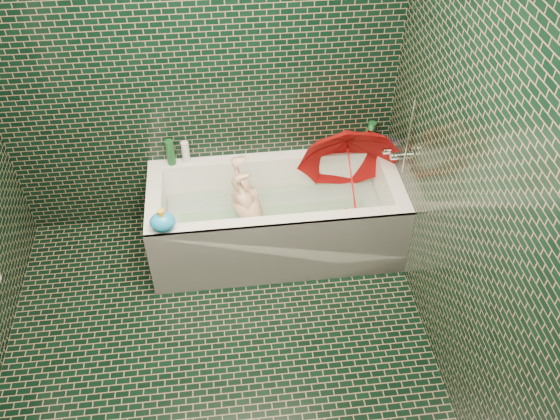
{
  "coord_description": "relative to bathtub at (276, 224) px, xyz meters",
  "views": [
    {
      "loc": [
        0.13,
        -1.93,
        3.12
      ],
      "look_at": [
        0.46,
        0.82,
        0.52
      ],
      "focal_mm": 38.0,
      "sensor_mm": 36.0,
      "label": 1
    }
  ],
  "objects": [
    {
      "name": "rubber_duck",
      "position": [
        0.52,
        0.35,
        0.39
      ],
      "size": [
        0.13,
        0.11,
        0.1
      ],
      "rotation": [
        0.0,
        0.0,
        -0.38
      ],
      "color": "yellow",
      "rests_on": "bathtub"
    },
    {
      "name": "soap_bottle_c",
      "position": [
        0.78,
        0.36,
        0.34
      ],
      "size": [
        0.14,
        0.14,
        0.16
      ],
      "primitive_type": "imported",
      "rotation": [
        0.0,
        0.0,
        -0.16
      ],
      "color": "#13441E",
      "rests_on": "bathtub"
    },
    {
      "name": "faucet",
      "position": [
        0.81,
        0.01,
        0.56
      ],
      "size": [
        0.18,
        0.19,
        0.55
      ],
      "color": "silver",
      "rests_on": "wall_right"
    },
    {
      "name": "water",
      "position": [
        0.0,
        0.02,
        0.09
      ],
      "size": [
        1.48,
        0.53,
        0.0
      ],
      "primitive_type": "cube",
      "color": "silver",
      "rests_on": "bathtub"
    },
    {
      "name": "floor",
      "position": [
        -0.45,
        -1.01,
        -0.21
      ],
      "size": [
        2.8,
        2.8,
        0.0
      ],
      "primitive_type": "plane",
      "color": "black",
      "rests_on": "ground"
    },
    {
      "name": "soap_bottle_a",
      "position": [
        0.8,
        0.31,
        0.34
      ],
      "size": [
        0.11,
        0.11,
        0.24
      ],
      "primitive_type": "imported",
      "rotation": [
        0.0,
        0.0,
        -0.18
      ],
      "color": "white",
      "rests_on": "bathtub"
    },
    {
      "name": "bottle_left_tall",
      "position": [
        -0.68,
        0.34,
        0.43
      ],
      "size": [
        0.06,
        0.06,
        0.19
      ],
      "primitive_type": "cylinder",
      "rotation": [
        0.0,
        0.0,
        -0.06
      ],
      "color": "#13441E",
      "rests_on": "bathtub"
    },
    {
      "name": "wall_right",
      "position": [
        0.85,
        -1.01,
        1.04
      ],
      "size": [
        0.0,
        2.8,
        2.8
      ],
      "primitive_type": "plane",
      "rotation": [
        1.57,
        0.0,
        -1.57
      ],
      "color": "black",
      "rests_on": "floor"
    },
    {
      "name": "bathtub",
      "position": [
        0.0,
        0.0,
        0.0
      ],
      "size": [
        1.7,
        0.75,
        0.55
      ],
      "color": "white",
      "rests_on": "floor"
    },
    {
      "name": "bath_toy",
      "position": [
        -0.72,
        -0.31,
        0.41
      ],
      "size": [
        0.17,
        0.15,
        0.15
      ],
      "rotation": [
        0.0,
        0.0,
        0.14
      ],
      "color": "#1994E3",
      "rests_on": "bathtub"
    },
    {
      "name": "child",
      "position": [
        -0.15,
        -0.03,
        0.1
      ],
      "size": [
        0.96,
        0.35,
        0.38
      ],
      "primitive_type": "imported",
      "rotation": [
        -1.4,
        0.0,
        -1.59
      ],
      "color": "#E2B08D",
      "rests_on": "bathtub"
    },
    {
      "name": "wall_back",
      "position": [
        -0.45,
        0.39,
        1.04
      ],
      "size": [
        2.8,
        0.0,
        2.8
      ],
      "primitive_type": "plane",
      "rotation": [
        1.57,
        0.0,
        0.0
      ],
      "color": "black",
      "rests_on": "floor"
    },
    {
      "name": "bath_mat",
      "position": [
        0.0,
        0.02,
        -0.06
      ],
      "size": [
        1.35,
        0.47,
        0.01
      ],
      "primitive_type": "cube",
      "color": "#4ECC28",
      "rests_on": "bathtub"
    },
    {
      "name": "bottle_left_short",
      "position": [
        -0.58,
        0.35,
        0.42
      ],
      "size": [
        0.05,
        0.05,
        0.16
      ],
      "primitive_type": "cylinder",
      "rotation": [
        0.0,
        0.0,
        -0.04
      ],
      "color": "white",
      "rests_on": "bathtub"
    },
    {
      "name": "umbrella",
      "position": [
        0.52,
        0.05,
        0.36
      ],
      "size": [
        0.92,
        0.96,
        1.05
      ],
      "primitive_type": "imported",
      "rotation": [
        0.45,
        -0.52,
        -0.28
      ],
      "color": "red",
      "rests_on": "bathtub"
    },
    {
      "name": "soap_bottle_b",
      "position": [
        0.8,
        0.33,
        0.34
      ],
      "size": [
        0.1,
        0.1,
        0.21
      ],
      "primitive_type": "imported",
      "rotation": [
        0.0,
        0.0,
        -0.03
      ],
      "color": "#5C217B",
      "rests_on": "bathtub"
    },
    {
      "name": "bottle_right_pump",
      "position": [
        0.7,
        0.33,
        0.43
      ],
      "size": [
        0.06,
        0.06,
        0.19
      ],
      "primitive_type": "cylinder",
      "rotation": [
        0.0,
        0.0,
        -0.15
      ],
      "color": "silver",
      "rests_on": "bathtub"
    },
    {
      "name": "bottle_right_tall",
      "position": [
        0.72,
        0.36,
        0.45
      ],
      "size": [
        0.07,
        0.07,
        0.21
      ],
      "primitive_type": "cylinder",
      "rotation": [
        0.0,
        0.0,
        0.26
      ],
      "color": "#13441E",
      "rests_on": "bathtub"
    }
  ]
}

